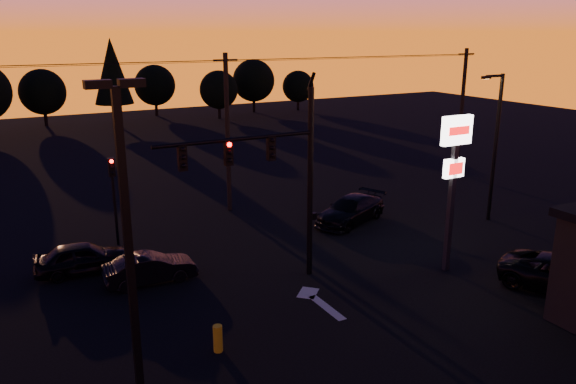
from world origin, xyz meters
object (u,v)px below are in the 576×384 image
at_px(parking_lot_light, 129,251).
at_px(car_right, 351,210).
at_px(pylon_sign, 454,161).
at_px(streetlight, 495,142).
at_px(traffic_signal_mast, 276,167).
at_px(bollard, 218,339).
at_px(car_mid, 150,268).
at_px(secondary_signal, 113,189).
at_px(suv_parked, 567,276).
at_px(car_left, 83,258).

height_order(parking_lot_light, car_right, parking_lot_light).
bearing_deg(pylon_sign, streetlight, 30.08).
relative_size(traffic_signal_mast, bollard, 9.28).
distance_m(pylon_sign, bollard, 12.17).
height_order(parking_lot_light, car_mid, parking_lot_light).
distance_m(secondary_signal, parking_lot_light, 14.90).
relative_size(bollard, suv_parked, 0.18).
relative_size(streetlight, car_left, 1.98).
xyz_separation_m(parking_lot_light, car_left, (0.47, 11.80, -4.58)).
distance_m(traffic_signal_mast, suv_parked, 12.42).
height_order(traffic_signal_mast, pylon_sign, traffic_signal_mast).
bearing_deg(car_right, parking_lot_light, -72.90).
distance_m(pylon_sign, streetlight, 8.00).
height_order(bollard, suv_parked, suv_parked).
distance_m(streetlight, car_mid, 19.07).
bearing_deg(car_mid, streetlight, -91.18).
distance_m(secondary_signal, car_right, 12.45).
xyz_separation_m(secondary_signal, car_mid, (0.25, -5.05, -2.24)).
height_order(traffic_signal_mast, suv_parked, traffic_signal_mast).
xyz_separation_m(traffic_signal_mast, parking_lot_light, (-7.40, -6.99, 0.33)).
bearing_deg(streetlight, bollard, -163.57).
bearing_deg(car_left, parking_lot_light, -177.45).
bearing_deg(streetlight, suv_parked, -118.24).
bearing_deg(parking_lot_light, traffic_signal_mast, 43.37).
distance_m(pylon_sign, car_right, 8.43).
xyz_separation_m(parking_lot_light, streetlight, (21.41, 8.50, -0.85)).
bearing_deg(suv_parked, car_left, 123.58).
bearing_deg(secondary_signal, car_left, -127.06).
bearing_deg(bollard, parking_lot_light, -135.94).
xyz_separation_m(pylon_sign, streetlight, (6.91, 4.00, -0.49)).
distance_m(traffic_signal_mast, pylon_sign, 7.52).
bearing_deg(suv_parked, parking_lot_light, 159.45).
distance_m(car_left, car_mid, 3.28).
relative_size(car_left, car_mid, 1.07).
relative_size(traffic_signal_mast, streetlight, 1.07).
xyz_separation_m(streetlight, suv_parked, (-4.30, -8.01, -3.71)).
relative_size(car_right, suv_parked, 0.95).
bearing_deg(bollard, traffic_signal_mast, 42.83).
relative_size(car_mid, suv_parked, 0.74).
bearing_deg(bollard, streetlight, 16.43).
bearing_deg(suv_parked, traffic_signal_mast, 123.98).
xyz_separation_m(parking_lot_light, car_right, (14.47, 11.80, -4.56)).
xyz_separation_m(pylon_sign, car_right, (-0.03, 7.30, -4.21)).
height_order(streetlight, car_left, streetlight).
height_order(car_left, suv_parked, suv_parked).
relative_size(secondary_signal, car_right, 0.89).
bearing_deg(streetlight, car_left, 171.03).
bearing_deg(car_mid, car_left, 45.60).
height_order(secondary_signal, suv_parked, secondary_signal).
bearing_deg(car_left, suv_parked, -119.37).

